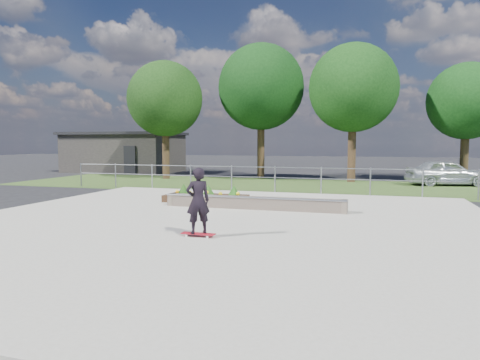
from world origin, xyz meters
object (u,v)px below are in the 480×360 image
Objects in this scene: planter_bed at (206,197)px; grind_ledge at (253,203)px; skateboarder at (198,201)px; parked_car at (447,173)px.

grind_ledge is at bearing -29.91° from planter_bed.
planter_bed is at bearing 109.36° from skateboarder.
skateboarder reaches higher than grind_ledge.
parked_car is (9.58, 9.57, 0.43)m from planter_bed.
grind_ledge is 4.42m from skateboarder.
skateboarder is 16.96m from parked_car.
grind_ledge is at bearing 88.07° from skateboarder.
parked_car reaches higher than planter_bed.
parked_car is (7.47, 10.78, 0.41)m from grind_ledge.
skateboarder reaches higher than parked_car.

